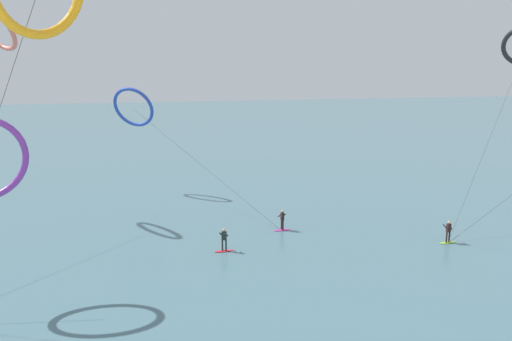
# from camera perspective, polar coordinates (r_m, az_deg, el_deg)

# --- Properties ---
(sea_water) EXTENTS (400.00, 200.00, 0.08)m
(sea_water) POSITION_cam_1_polar(r_m,az_deg,el_deg) (112.06, -12.18, 4.84)
(sea_water) COLOR #476B75
(sea_water) RESTS_ON ground
(surfer_crimson) EXTENTS (1.40, 0.72, 1.70)m
(surfer_crimson) POSITION_cam_1_polar(r_m,az_deg,el_deg) (34.62, -3.78, -8.33)
(surfer_crimson) COLOR red
(surfer_crimson) RESTS_ON ground
(surfer_lime) EXTENTS (1.40, 0.62, 1.70)m
(surfer_lime) POSITION_cam_1_polar(r_m,az_deg,el_deg) (38.90, 21.68, -6.89)
(surfer_lime) COLOR #8CC62D
(surfer_lime) RESTS_ON ground
(surfer_magenta) EXTENTS (1.40, 0.61, 1.70)m
(surfer_magenta) POSITION_cam_1_polar(r_m,az_deg,el_deg) (39.01, 3.11, -6.01)
(surfer_magenta) COLOR #CC288E
(surfer_magenta) RESTS_ON ground
(kite_cobalt) EXTENTS (13.03, 18.24, 11.13)m
(kite_cobalt) POSITION_cam_1_polar(r_m,az_deg,el_deg) (51.39, -14.23, 7.21)
(kite_cobalt) COLOR #2647B7
(kite_cobalt) RESTS_ON ground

